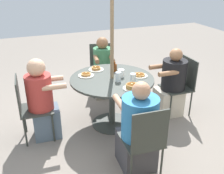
# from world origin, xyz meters

# --- Properties ---
(ground_plane) EXTENTS (12.00, 12.00, 0.00)m
(ground_plane) POSITION_xyz_m (0.00, 0.00, 0.00)
(ground_plane) COLOR gray
(patio_table) EXTENTS (1.16, 1.16, 0.74)m
(patio_table) POSITION_xyz_m (0.00, 0.00, 0.61)
(patio_table) COLOR #383D38
(patio_table) RESTS_ON ground
(umbrella_pole) EXTENTS (0.05, 0.05, 2.20)m
(umbrella_pole) POSITION_xyz_m (0.00, 0.00, 1.10)
(umbrella_pole) COLOR #846B4C
(umbrella_pole) RESTS_ON ground
(patio_chair_north) EXTENTS (0.44, 0.44, 0.89)m
(patio_chair_north) POSITION_xyz_m (1.13, -0.06, 0.50)
(patio_chair_north) COLOR #333833
(patio_chair_north) RESTS_ON ground
(diner_north) EXTENTS (0.51, 0.36, 1.12)m
(diner_north) POSITION_xyz_m (0.96, -0.05, 0.52)
(diner_north) COLOR slate
(diner_north) RESTS_ON ground
(patio_chair_east) EXTENTS (0.44, 0.44, 0.89)m
(patio_chair_east) POSITION_xyz_m (0.07, 1.13, 0.50)
(patio_chair_east) COLOR #333833
(patio_chair_east) RESTS_ON ground
(diner_east) EXTENTS (0.41, 0.57, 1.09)m
(diner_east) POSITION_xyz_m (0.06, 0.95, 0.49)
(diner_east) COLOR #3D3D42
(diner_east) RESTS_ON ground
(patio_chair_south) EXTENTS (0.43, 0.43, 0.89)m
(patio_chair_south) POSITION_xyz_m (-1.13, 0.04, 0.50)
(patio_chair_south) COLOR #333833
(patio_chair_south) RESTS_ON ground
(diner_south) EXTENTS (0.53, 0.38, 1.07)m
(diner_south) POSITION_xyz_m (-0.96, 0.04, 0.48)
(diner_south) COLOR beige
(diner_south) RESTS_ON ground
(patio_chair_west) EXTENTS (0.49, 0.49, 0.89)m
(patio_chair_west) POSITION_xyz_m (-0.22, -1.11, 0.50)
(patio_chair_west) COLOR #333833
(patio_chair_west) RESTS_ON ground
(diner_west) EXTENTS (0.40, 0.52, 1.07)m
(diner_west) POSITION_xyz_m (-0.19, -0.94, 0.49)
(diner_west) COLOR gray
(diner_west) RESTS_ON ground
(pancake_plate_a) EXTENTS (0.22, 0.22, 0.08)m
(pancake_plate_a) POSITION_xyz_m (-0.11, 0.42, 0.77)
(pancake_plate_a) COLOR silver
(pancake_plate_a) RESTS_ON patio_table
(pancake_plate_b) EXTENTS (0.22, 0.22, 0.06)m
(pancake_plate_b) POSITION_xyz_m (0.11, -0.38, 0.76)
(pancake_plate_b) COLOR silver
(pancake_plate_b) RESTS_ON patio_table
(pancake_plate_c) EXTENTS (0.22, 0.22, 0.04)m
(pancake_plate_c) POSITION_xyz_m (-0.38, 0.07, 0.75)
(pancake_plate_c) COLOR silver
(pancake_plate_c) RESTS_ON patio_table
(pancake_plate_d) EXTENTS (0.22, 0.22, 0.05)m
(pancake_plate_d) POSITION_xyz_m (0.31, -0.21, 0.75)
(pancake_plate_d) COLOR silver
(pancake_plate_d) RESTS_ON patio_table
(syrup_bottle) EXTENTS (0.09, 0.07, 0.15)m
(syrup_bottle) POSITION_xyz_m (-0.13, -0.23, 0.79)
(syrup_bottle) COLOR #602D0F
(syrup_bottle) RESTS_ON patio_table
(coffee_cup) EXTENTS (0.09, 0.09, 0.11)m
(coffee_cup) POSITION_xyz_m (-0.13, 0.00, 0.79)
(coffee_cup) COLOR white
(coffee_cup) RESTS_ON patio_table
(drinking_glass_a) EXTENTS (0.08, 0.08, 0.12)m
(drinking_glass_a) POSITION_xyz_m (-0.21, 0.23, 0.80)
(drinking_glass_a) COLOR silver
(drinking_glass_a) RESTS_ON patio_table
(drinking_glass_b) EXTENTS (0.08, 0.08, 0.13)m
(drinking_glass_b) POSITION_xyz_m (-0.04, 0.13, 0.80)
(drinking_glass_b) COLOR silver
(drinking_glass_b) RESTS_ON patio_table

